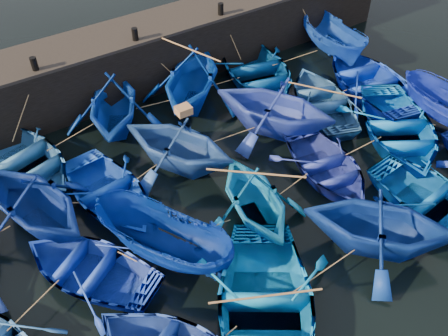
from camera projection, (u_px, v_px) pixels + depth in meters
ground at (280, 243)px, 15.64m from camera, size 120.00×120.00×0.00m
quay_wall at (130, 60)px, 21.19m from camera, size 26.00×2.50×2.50m
quay_top at (126, 32)px, 20.29m from camera, size 26.00×2.50×0.12m
bollard_1 at (34, 64)px, 17.94m from camera, size 0.24×0.24×0.50m
bollard_2 at (135, 34)px, 19.53m from camera, size 0.24×0.24×0.50m
bollard_3 at (221, 9)px, 21.12m from camera, size 0.24×0.24×0.50m
boat_1 at (22, 160)px, 17.66m from camera, size 4.92×5.89×1.05m
boat_2 at (113, 103)px, 19.07m from camera, size 5.47×5.71×2.33m
boat_3 at (192, 78)px, 20.17m from camera, size 6.34×6.32×2.53m
boat_4 at (256, 71)px, 21.82m from camera, size 5.20×6.41×1.17m
boat_5 at (333, 39)px, 23.27m from camera, size 2.37×4.73×1.75m
boat_7 at (34, 200)px, 15.34m from camera, size 5.09×5.48×2.37m
boat_8 at (109, 194)px, 16.55m from camera, size 3.64×4.79×0.93m
boat_9 at (178, 143)px, 17.41m from camera, size 5.40×5.62×2.28m
boat_10 at (275, 105)px, 18.85m from camera, size 5.99×6.20×2.50m
boat_11 at (323, 100)px, 20.37m from camera, size 4.69×5.49×0.96m
boat_12 at (370, 81)px, 21.23m from camera, size 5.06×6.32×1.17m
boat_14 at (90, 268)px, 14.41m from camera, size 4.97×5.34×0.90m
boat_15 at (163, 241)px, 14.58m from camera, size 3.77×4.78×1.75m
boat_16 at (254, 198)px, 15.63m from camera, size 4.09×4.52×2.08m
boat_17 at (327, 166)px, 17.54m from camera, size 3.75×4.77×0.90m
boat_18 at (398, 128)px, 18.90m from camera, size 6.20×6.77×1.15m
boat_22 at (264, 309)px, 13.28m from camera, size 6.49×6.95×1.17m
boat_23 at (381, 223)px, 14.66m from camera, size 5.96×5.99×2.39m
boat_24 at (440, 204)px, 16.14m from camera, size 4.08×5.31×1.02m
wooden_crate at (184, 110)px, 16.66m from camera, size 0.51×0.42×0.28m
mooring_ropes at (192, 138)px, 17.98m from camera, size 17.93×11.61×2.10m
loose_oars at (259, 136)px, 16.77m from camera, size 9.99×11.85×1.63m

